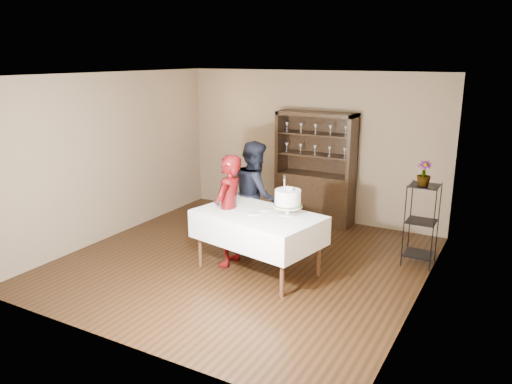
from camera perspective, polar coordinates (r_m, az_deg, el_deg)
floor at (r=7.45m, az=-1.54°, el=-7.97°), size 5.00×5.00×0.00m
ceiling at (r=6.85m, az=-1.70°, el=13.25°), size 5.00×5.00×0.00m
back_wall at (r=9.23m, az=6.33°, el=5.26°), size 5.00×0.02×2.70m
wall_left at (r=8.55m, az=-16.24°, el=3.94°), size 0.02×5.00×2.70m
wall_right at (r=6.18m, az=18.77°, el=-0.48°), size 0.02×5.00×2.70m
china_hutch at (r=9.07m, az=6.76°, el=0.64°), size 1.40×0.48×2.00m
plant_etagere at (r=7.55m, az=18.38°, el=-3.19°), size 0.42×0.42×1.20m
cake_table at (r=6.91m, az=0.24°, el=-4.05°), size 1.88×1.36×0.85m
woman at (r=7.13m, az=-3.14°, el=-2.14°), size 0.43×0.61×1.62m
man at (r=7.83m, az=-0.07°, el=-0.26°), size 0.99×1.04×1.69m
cake at (r=6.76m, az=3.66°, el=-0.81°), size 0.40×0.40×0.55m
plate_near at (r=6.84m, az=-0.24°, el=-2.42°), size 0.25×0.25×0.01m
plate_far at (r=7.01m, az=0.89°, el=-1.99°), size 0.22×0.22×0.01m
potted_plant at (r=7.32m, az=18.64°, el=2.02°), size 0.20×0.20×0.35m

